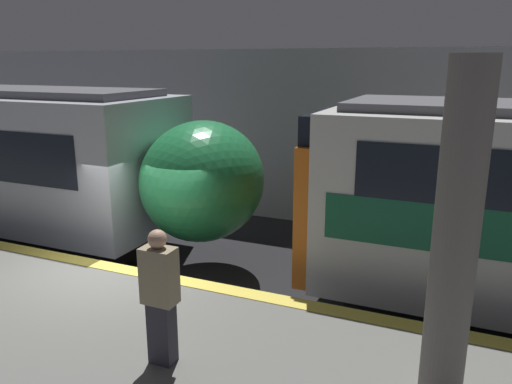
{
  "coord_description": "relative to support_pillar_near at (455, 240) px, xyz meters",
  "views": [
    {
      "loc": [
        5.33,
        -6.27,
        4.35
      ],
      "look_at": [
        2.23,
        0.94,
        2.3
      ],
      "focal_mm": 35.0,
      "sensor_mm": 36.0,
      "label": 1
    }
  ],
  "objects": [
    {
      "name": "person_waiting",
      "position": [
        -2.93,
        -0.61,
        -0.86
      ],
      "size": [
        0.38,
        0.24,
        1.58
      ],
      "color": "#2D2D38",
      "rests_on": "platform"
    },
    {
      "name": "support_pillar_near",
      "position": [
        0.0,
        0.0,
        0.0
      ],
      "size": [
        0.43,
        0.43,
        3.38
      ],
      "color": "slate",
      "rests_on": "platform"
    },
    {
      "name": "station_rear_barrier",
      "position": [
        -5.31,
        8.02,
        -0.39
      ],
      "size": [
        50.0,
        0.15,
        4.68
      ],
      "color": "#939399",
      "rests_on": "ground"
    },
    {
      "name": "ground_plane",
      "position": [
        -5.31,
        1.47,
        -2.73
      ],
      "size": [
        120.0,
        120.0,
        0.0
      ],
      "primitive_type": "plane",
      "color": "black"
    }
  ]
}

